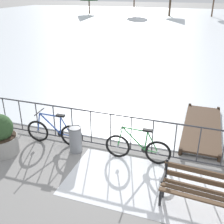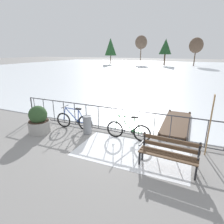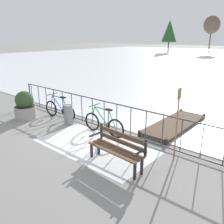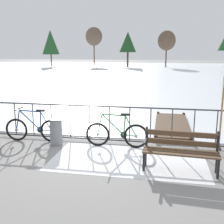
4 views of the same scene
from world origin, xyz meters
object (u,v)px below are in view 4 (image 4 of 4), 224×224
(bicycle_second, at_px, (34,129))
(trash_bin, at_px, (56,132))
(park_bench, at_px, (181,148))
(oar_upright, at_px, (222,110))
(bicycle_near_railing, at_px, (117,134))

(bicycle_second, distance_m, trash_bin, 0.76)
(bicycle_second, distance_m, park_bench, 4.23)
(trash_bin, relative_size, oar_upright, 0.37)
(bicycle_second, relative_size, oar_upright, 0.86)
(park_bench, height_order, trash_bin, park_bench)
(bicycle_second, relative_size, trash_bin, 2.34)
(bicycle_near_railing, relative_size, oar_upright, 0.86)
(bicycle_second, relative_size, park_bench, 1.05)
(trash_bin, bearing_deg, oar_upright, 0.94)
(oar_upright, bearing_deg, bicycle_near_railing, 178.86)
(bicycle_near_railing, xyz_separation_m, park_bench, (1.61, -1.23, 0.14))
(oar_upright, bearing_deg, trash_bin, -179.06)
(bicycle_second, bearing_deg, oar_upright, -1.10)
(bicycle_near_railing, bearing_deg, oar_upright, -1.14)
(bicycle_near_railing, xyz_separation_m, trash_bin, (-1.69, -0.12, 0.00))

